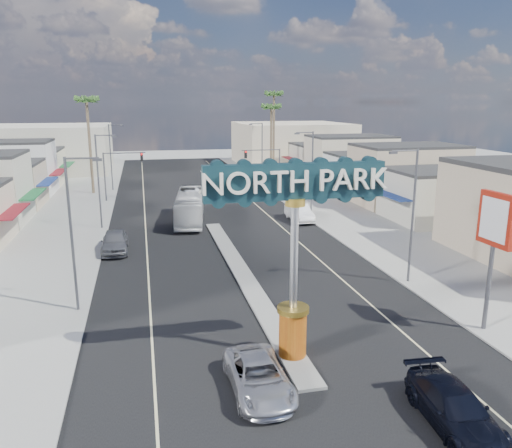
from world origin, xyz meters
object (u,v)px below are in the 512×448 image
traffic_signal_right (266,163)px  city_bus (190,207)px  car_parked_right (299,213)px  streetlight_r_far (261,151)px  car_parked_left (115,241)px  gateway_sign (295,238)px  bank_pylon_sign (495,227)px  suv_right (454,408)px  traffic_signal_left (120,166)px  suv_left (259,377)px  streetlight_l_far (112,154)px  palm_left_far (87,105)px  streetlight_l_near (74,227)px  streetlight_r_near (411,210)px  palm_right_far (274,99)px  palm_right_mid (271,111)px  streetlight_r_mid (311,170)px  streetlight_l_mid (100,177)px

traffic_signal_right → city_bus: 17.29m
car_parked_right → city_bus: bearing=169.4°
streetlight_r_far → car_parked_left: bearing=-122.8°
gateway_sign → bank_pylon_sign: size_ratio=1.24×
traffic_signal_right → city_bus: bearing=-130.9°
suv_right → car_parked_left: 29.40m
traffic_signal_left → suv_left: 45.14m
streetlight_l_far → car_parked_right: (19.43, -22.98, -4.21)m
streetlight_l_far → palm_left_far: bearing=-142.1°
streetlight_l_near → streetlight_r_near: 20.87m
traffic_signal_left → palm_right_far: 31.22m
palm_right_mid → traffic_signal_left: bearing=-151.6°
streetlight_l_near → streetlight_r_mid: same height
streetlight_l_near → traffic_signal_left: bearing=87.9°
streetlight_l_far → streetlight_r_near: 46.90m
traffic_signal_right → palm_right_far: palm_right_far is taller
gateway_sign → palm_left_far: bearing=105.1°
car_parked_left → streetlight_l_far: bearing=92.7°
streetlight_l_far → city_bus: bearing=-68.0°
car_parked_left → bank_pylon_sign: size_ratio=0.70×
streetlight_r_far → city_bus: streetlight_r_far is taller
streetlight_l_mid → bank_pylon_sign: 34.76m
streetlight_r_near → palm_left_far: 46.80m
streetlight_l_near → suv_right: size_ratio=1.75×
palm_right_far → car_parked_right: palm_right_far is taller
car_parked_right → bank_pylon_sign: size_ratio=0.71×
palm_right_mid → gateway_sign: bearing=-103.5°
streetlight_l_near → streetlight_l_far: same height
traffic_signal_left → streetlight_l_near: bearing=-92.1°
streetlight_r_mid → palm_right_mid: palm_right_mid is taller
streetlight_r_mid → bank_pylon_sign: (0.39, -27.49, 0.62)m
gateway_sign → streetlight_r_mid: 29.91m
streetlight_l_near → suv_left: (8.20, -10.46, -4.36)m
streetlight_l_far → suv_left: bearing=-81.1°
streetlight_l_near → streetlight_l_far: 42.00m
palm_right_mid → suv_right: 61.71m
streetlight_r_near → streetlight_r_mid: bearing=90.0°
streetlight_l_mid → palm_left_far: 21.16m
streetlight_l_far → palm_right_mid: (23.43, 4.00, 5.54)m
streetlight_r_mid → bank_pylon_sign: bearing=-89.2°
traffic_signal_left → streetlight_l_mid: 14.07m
streetlight_r_far → car_parked_right: (-1.43, -22.98, -4.21)m
suv_right → bank_pylon_sign: (6.43, 6.82, 4.94)m
streetlight_l_near → palm_left_far: 40.59m
streetlight_r_mid → car_parked_left: streetlight_r_mid is taller
streetlight_r_far → palm_left_far: 24.38m
streetlight_r_mid → streetlight_r_far: bearing=90.0°
traffic_signal_right → streetlight_l_mid: bearing=-144.5°
streetlight_l_far → car_parked_left: streetlight_l_far is taller
suv_left → streetlight_l_near: bearing=127.5°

